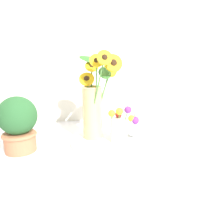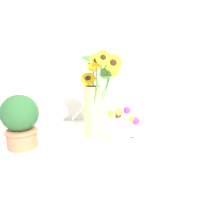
{
  "view_description": "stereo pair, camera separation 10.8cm",
  "coord_description": "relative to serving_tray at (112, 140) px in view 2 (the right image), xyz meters",
  "views": [
    {
      "loc": [
        -0.16,
        -0.93,
        0.43
      ],
      "look_at": [
        0.0,
        0.1,
        0.16
      ],
      "focal_mm": 35.0,
      "sensor_mm": 36.0,
      "label": 1
    },
    {
      "loc": [
        -0.06,
        -0.94,
        0.43
      ],
      "look_at": [
        0.0,
        0.1,
        0.16
      ],
      "focal_mm": 35.0,
      "sensor_mm": 36.0,
      "label": 2
    }
  ],
  "objects": [
    {
      "name": "vase_small_center",
      "position": [
        0.02,
        -0.04,
        0.09
      ],
      "size": [
        0.11,
        0.07,
        0.18
      ],
      "color": "white",
      "rests_on": "serving_tray"
    },
    {
      "name": "mason_jar_sunflowers",
      "position": [
        -0.08,
        0.04,
        0.19
      ],
      "size": [
        0.22,
        0.22,
        0.44
      ],
      "color": "#D1B77A",
      "rests_on": "serving_tray"
    },
    {
      "name": "potted_plant",
      "position": [
        -0.44,
        -0.03,
        0.13
      ],
      "size": [
        0.17,
        0.17,
        0.26
      ],
      "color": "#B7704C",
      "rests_on": "ground_plane"
    },
    {
      "name": "ground_plane",
      "position": [
        -0.0,
        -0.1,
        -0.01
      ],
      "size": [
        6.0,
        6.0,
        0.0
      ],
      "primitive_type": "plane",
      "color": "silver"
    },
    {
      "name": "wall_back",
      "position": [
        -0.0,
        0.45,
        0.69
      ],
      "size": [
        3.6,
        0.06,
        1.4
      ],
      "color": "white",
      "rests_on": "ground_plane"
    },
    {
      "name": "serving_tray",
      "position": [
        0.0,
        0.0,
        0.0
      ],
      "size": [
        0.41,
        0.41,
        0.02
      ],
      "color": "white",
      "rests_on": "ground_plane"
    },
    {
      "name": "vase_bulb_right",
      "position": [
        0.12,
        0.02,
        0.07
      ],
      "size": [
        0.08,
        0.07,
        0.13
      ],
      "color": "white",
      "rests_on": "serving_tray"
    }
  ]
}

